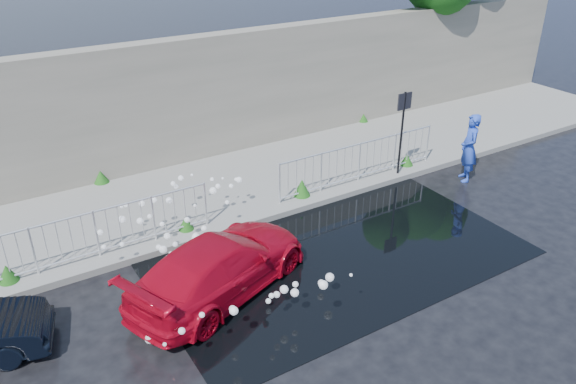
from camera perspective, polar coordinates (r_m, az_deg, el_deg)
ground at (r=11.66m, az=5.61°, el=-9.10°), size 90.00×90.00×0.00m
pavement at (r=15.28m, az=-5.65°, el=0.68°), size 30.00×4.00×0.15m
curb at (r=13.71m, az=-1.89°, el=-2.50°), size 30.00×0.25×0.16m
retaining_wall at (r=16.46m, az=-9.43°, el=9.32°), size 30.00×0.60×3.50m
puddle at (r=12.56m, az=4.71°, el=-6.06°), size 8.00×5.00×0.01m
sign_post at (r=15.40m, az=11.58°, el=7.16°), size 0.45×0.06×2.50m
railing_left at (r=12.48m, az=-18.92°, el=-3.89°), size 5.05×0.05×1.10m
railing_right at (r=15.20m, az=7.25°, el=3.20°), size 5.05×0.05×1.10m
weeds at (r=14.55m, az=-5.47°, el=0.41°), size 12.17×3.93×0.46m
water_spray at (r=11.76m, az=-8.37°, el=-5.44°), size 3.69×5.40×1.05m
red_car at (r=11.12m, az=-6.93°, el=-7.45°), size 4.42×3.07×1.19m
person at (r=16.08m, az=17.92°, el=4.28°), size 0.75×0.83×1.91m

